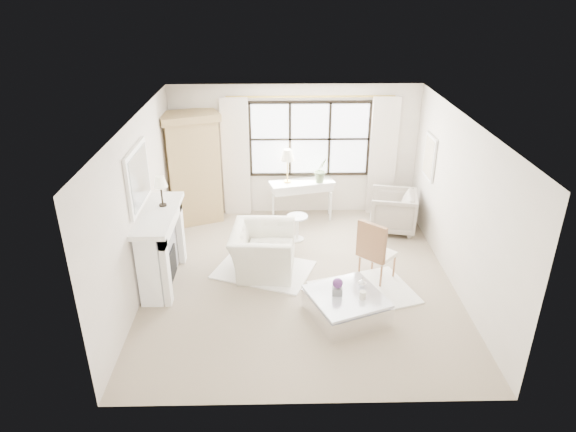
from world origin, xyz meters
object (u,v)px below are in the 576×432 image
armoire (192,168)px  console_table (302,200)px  coffee_table (346,306)px  club_armchair (263,250)px

armoire → console_table: 2.31m
armoire → coffee_table: (2.69, -3.39, -0.96)m
club_armchair → coffee_table: (1.26, -1.36, -0.20)m
coffee_table → club_armchair: bearing=110.9°
console_table → club_armchair: size_ratio=1.16×
console_table → club_armchair: console_table is taller
club_armchair → coffee_table: bearing=-132.5°
club_armchair → coffee_table: club_armchair is taller
club_armchair → armoire: bearing=39.9°
armoire → club_armchair: size_ratio=1.90×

